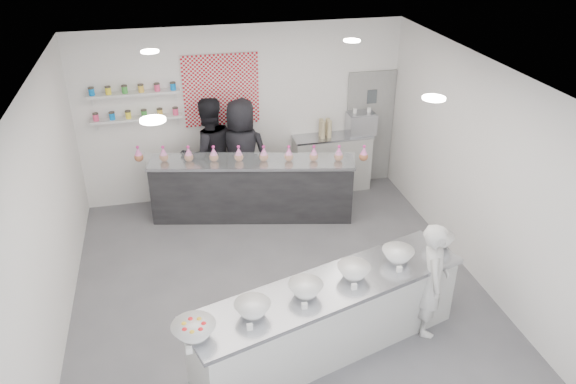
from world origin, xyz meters
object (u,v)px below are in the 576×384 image
object	(u,v)px
back_bar	(252,189)
staff_right	(242,155)
espresso_machine	(361,124)
prep_counter	(329,318)
staff_left	(209,154)
espresso_ledge	(332,163)
woman_prep	(433,279)

from	to	relation	value
back_bar	staff_right	distance (m)	0.62
espresso_machine	staff_right	xyz separation A→B (m)	(-2.18, -0.27, -0.27)
prep_counter	staff_left	bearing A→B (deg)	86.94
back_bar	prep_counter	bearing A→B (deg)	-71.69
espresso_machine	staff_right	distance (m)	2.21
back_bar	staff_right	size ratio (longest dim) A/B	1.72
back_bar	staff_right	world-z (taller)	staff_right
back_bar	staff_left	xyz separation A→B (m)	(-0.63, 0.50, 0.47)
staff_left	staff_right	distance (m)	0.54
back_bar	espresso_ledge	size ratio (longest dim) A/B	2.36
staff_left	espresso_ledge	bearing A→B (deg)	172.44
back_bar	staff_left	distance (m)	0.93
espresso_ledge	woman_prep	size ratio (longest dim) A/B	0.93
espresso_machine	woman_prep	distance (m)	3.96
espresso_machine	woman_prep	bearing A→B (deg)	-96.54
prep_counter	staff_right	xyz separation A→B (m)	(-0.44, 3.70, 0.50)
prep_counter	espresso_ledge	bearing A→B (deg)	55.31
back_bar	woman_prep	distance (m)	3.62
back_bar	woman_prep	world-z (taller)	woman_prep
espresso_machine	staff_left	size ratio (longest dim) A/B	0.25
woman_prep	staff_right	world-z (taller)	staff_right
prep_counter	back_bar	size ratio (longest dim) A/B	1.02
prep_counter	back_bar	distance (m)	3.30
staff_right	staff_left	bearing A→B (deg)	13.65
espresso_machine	staff_left	xyz separation A→B (m)	(-2.72, -0.18, -0.24)
espresso_ledge	staff_left	bearing A→B (deg)	-175.32
prep_counter	espresso_ledge	world-z (taller)	espresso_ledge
staff_right	woman_prep	bearing A→B (deg)	138.43
staff_right	espresso_ledge	bearing A→B (deg)	-147.98
prep_counter	espresso_ledge	size ratio (longest dim) A/B	2.41
back_bar	espresso_machine	bearing A→B (deg)	30.58
prep_counter	woman_prep	distance (m)	1.33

